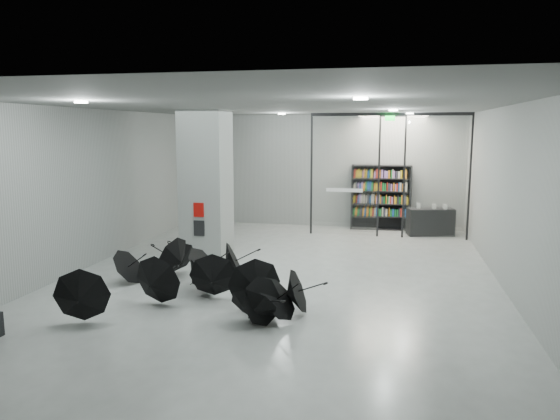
% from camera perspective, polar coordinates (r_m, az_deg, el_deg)
% --- Properties ---
extents(room, '(14.00, 14.02, 4.01)m').
position_cam_1_polar(room, '(11.91, -0.12, 5.74)').
color(room, gray).
rests_on(room, ground).
extents(column, '(1.20, 1.20, 4.00)m').
position_cam_1_polar(column, '(14.60, -8.06, 2.90)').
color(column, slate).
rests_on(column, ground).
extents(fire_cabinet, '(0.28, 0.04, 0.38)m').
position_cam_1_polar(fire_cabinet, '(14.11, -8.87, 0.02)').
color(fire_cabinet, '#A50A07').
rests_on(fire_cabinet, column).
extents(info_panel, '(0.30, 0.03, 0.42)m').
position_cam_1_polar(info_panel, '(14.19, -8.82, -1.98)').
color(info_panel, black).
rests_on(info_panel, column).
extents(exit_sign, '(0.30, 0.06, 0.15)m').
position_cam_1_polar(exit_sign, '(16.92, 11.92, 9.77)').
color(exit_sign, '#0CE533').
rests_on(exit_sign, room).
extents(glass_partition, '(5.06, 0.08, 4.00)m').
position_cam_1_polar(glass_partition, '(17.17, 11.72, 4.29)').
color(glass_partition, silver).
rests_on(glass_partition, ground).
extents(bookshelf, '(2.07, 0.51, 2.26)m').
position_cam_1_polar(bookshelf, '(18.52, 10.94, 1.36)').
color(bookshelf, black).
rests_on(bookshelf, ground).
extents(shop_counter, '(1.59, 0.95, 0.89)m').
position_cam_1_polar(shop_counter, '(17.99, 16.09, -1.25)').
color(shop_counter, black).
rests_on(shop_counter, ground).
extents(umbrella_cluster, '(5.11, 4.64, 1.23)m').
position_cam_1_polar(umbrella_cluster, '(10.93, -8.54, -8.23)').
color(umbrella_cluster, black).
rests_on(umbrella_cluster, ground).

